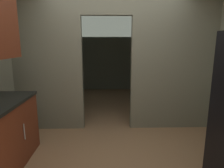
% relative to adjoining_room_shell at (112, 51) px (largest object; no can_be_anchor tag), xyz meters
% --- Properties ---
extents(kitchen_partition, '(3.75, 0.12, 2.81)m').
position_rel_adjoining_room_shell_xyz_m(kitchen_partition, '(0.04, -2.25, 0.08)').
color(kitchen_partition, gray).
rests_on(kitchen_partition, ground).
extents(adjoining_room_shell, '(3.75, 3.36, 2.81)m').
position_rel_adjoining_room_shell_xyz_m(adjoining_room_shell, '(0.00, 0.00, 0.00)').
color(adjoining_room_shell, gray).
rests_on(adjoining_room_shell, ground).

